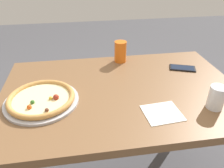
{
  "coord_description": "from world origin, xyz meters",
  "views": [
    {
      "loc": [
        -0.2,
        -0.95,
        1.37
      ],
      "look_at": [
        -0.05,
        0.01,
        0.78
      ],
      "focal_mm": 35.88,
      "sensor_mm": 36.0,
      "label": 1
    }
  ],
  "objects": [
    {
      "name": "pizza_near",
      "position": [
        -0.39,
        -0.06,
        0.77
      ],
      "size": [
        0.34,
        0.34,
        0.04
      ],
      "color": "#B7B7BC",
      "rests_on": "dining_table"
    },
    {
      "name": "drink_cup_colored",
      "position": [
        0.06,
        0.33,
        0.82
      ],
      "size": [
        0.08,
        0.08,
        0.13
      ],
      "color": "orange",
      "rests_on": "dining_table"
    },
    {
      "name": "water_cup_clear",
      "position": [
        0.38,
        -0.22,
        0.81
      ],
      "size": [
        0.07,
        0.07,
        0.11
      ],
      "color": "silver",
      "rests_on": "dining_table"
    },
    {
      "name": "paper_napkin",
      "position": [
        0.14,
        -0.22,
        0.75
      ],
      "size": [
        0.17,
        0.16,
        0.0
      ],
      "primitive_type": "cube",
      "rotation": [
        0.0,
        0.0,
        0.08
      ],
      "color": "white",
      "rests_on": "dining_table"
    },
    {
      "name": "cell_phone",
      "position": [
        0.41,
        0.17,
        0.75
      ],
      "size": [
        0.17,
        0.12,
        0.01
      ],
      "color": "black",
      "rests_on": "dining_table"
    },
    {
      "name": "dining_table",
      "position": [
        0.0,
        0.0,
        0.63
      ],
      "size": [
        1.22,
        0.81,
        0.75
      ],
      "color": "brown",
      "rests_on": "ground"
    }
  ]
}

